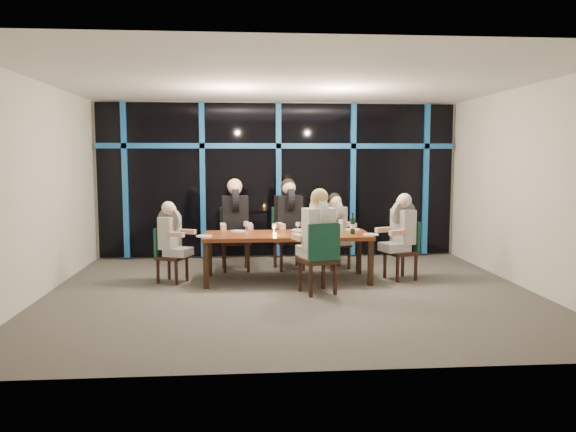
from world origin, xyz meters
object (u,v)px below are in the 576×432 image
(chair_far_left, at_px, (235,235))
(chair_far_right, at_px, (334,239))
(chair_near_mid, at_px, (320,255))
(dining_table, at_px, (287,238))
(diner_near_mid, at_px, (318,225))
(chair_end_left, at_px, (168,252))
(water_pitcher, at_px, (339,229))
(diner_far_right, at_px, (336,219))
(chair_end_right, at_px, (405,247))
(wine_bottle, at_px, (353,226))
(chair_far_mid, at_px, (288,234))
(diner_far_mid, at_px, (289,211))
(diner_end_left, at_px, (171,230))
(diner_far_left, at_px, (235,211))
(diner_end_right, at_px, (401,224))

(chair_far_left, relative_size, chair_far_right, 1.19)
(chair_far_right, bearing_deg, chair_near_mid, -125.50)
(chair_far_right, distance_m, chair_near_mid, 1.97)
(dining_table, height_order, diner_near_mid, diner_near_mid)
(chair_end_left, xyz_separation_m, chair_near_mid, (2.26, -0.97, 0.09))
(diner_near_mid, height_order, water_pitcher, diner_near_mid)
(diner_far_right, bearing_deg, dining_table, -156.40)
(chair_end_right, relative_size, diner_far_right, 1.07)
(chair_far_left, xyz_separation_m, wine_bottle, (1.85, -1.09, 0.28))
(chair_far_mid, relative_size, diner_near_mid, 1.07)
(chair_far_left, distance_m, diner_far_mid, 1.03)
(chair_far_left, distance_m, chair_near_mid, 2.27)
(dining_table, bearing_deg, chair_far_mid, 84.91)
(chair_near_mid, relative_size, diner_far_mid, 0.98)
(diner_end_left, bearing_deg, chair_far_mid, -37.76)
(chair_far_right, relative_size, chair_end_right, 0.96)
(chair_end_right, height_order, diner_end_left, diner_end_left)
(diner_near_mid, bearing_deg, chair_far_right, -124.21)
(chair_end_right, relative_size, chair_near_mid, 0.91)
(diner_far_mid, relative_size, diner_far_right, 1.19)
(chair_near_mid, height_order, diner_end_left, diner_end_left)
(chair_far_mid, bearing_deg, diner_far_mid, -90.00)
(diner_far_left, relative_size, diner_far_right, 1.19)
(chair_far_right, relative_size, diner_far_right, 1.03)
(chair_end_left, bearing_deg, diner_far_right, -48.47)
(chair_end_right, xyz_separation_m, diner_end_left, (-3.68, 0.04, 0.30))
(chair_far_mid, relative_size, diner_far_right, 1.22)
(diner_end_left, relative_size, wine_bottle, 2.52)
(chair_far_left, distance_m, diner_near_mid, 2.22)
(diner_end_left, bearing_deg, diner_far_left, -23.68)
(chair_end_left, xyz_separation_m, diner_end_left, (0.07, -0.03, 0.35))
(diner_end_left, bearing_deg, chair_far_right, -45.96)
(dining_table, distance_m, wine_bottle, 1.05)
(diner_far_right, xyz_separation_m, diner_end_left, (-2.72, -0.90, -0.04))
(diner_far_mid, bearing_deg, chair_end_left, -167.68)
(chair_far_right, distance_m, diner_far_mid, 0.95)
(dining_table, xyz_separation_m, diner_near_mid, (0.37, -0.85, 0.30))
(diner_end_right, distance_m, wine_bottle, 0.79)
(chair_far_left, height_order, diner_far_mid, diner_far_mid)
(chair_far_left, relative_size, chair_near_mid, 1.05)
(chair_near_mid, xyz_separation_m, water_pitcher, (0.39, 0.70, 0.27))
(chair_far_right, distance_m, diner_far_left, 1.80)
(dining_table, distance_m, diner_far_right, 1.31)
(diner_near_mid, relative_size, wine_bottle, 3.00)
(diner_far_mid, distance_m, water_pitcher, 1.35)
(chair_end_left, bearing_deg, dining_table, -66.99)
(chair_end_left, xyz_separation_m, wine_bottle, (2.88, -0.15, 0.40))
(diner_end_right, bearing_deg, chair_far_right, -158.38)
(diner_end_left, xyz_separation_m, wine_bottle, (2.81, -0.12, 0.05))
(chair_far_right, bearing_deg, chair_far_mid, 157.02)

